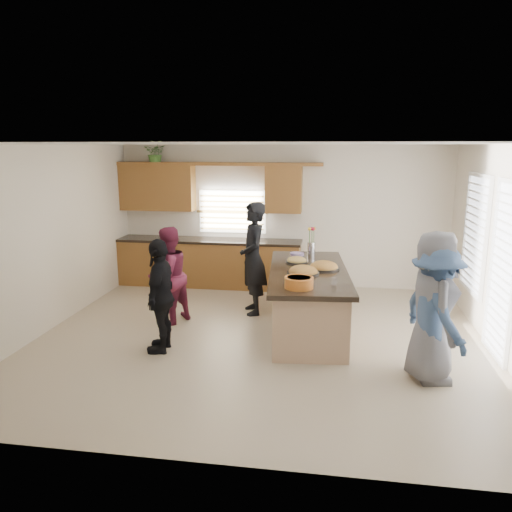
% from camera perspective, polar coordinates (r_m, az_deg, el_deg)
% --- Properties ---
extents(floor, '(6.50, 6.50, 0.00)m').
position_cam_1_polar(floor, '(7.44, 0.41, -9.39)').
color(floor, tan).
rests_on(floor, ground).
extents(room_shell, '(6.52, 6.02, 2.81)m').
position_cam_1_polar(room_shell, '(6.96, 0.44, 5.29)').
color(room_shell, silver).
rests_on(room_shell, ground).
extents(back_cabinetry, '(4.08, 0.66, 2.46)m').
position_cam_1_polar(back_cabinetry, '(10.05, -5.58, 1.75)').
color(back_cabinetry, olive).
rests_on(back_cabinetry, ground).
extents(right_wall_glazing, '(0.06, 4.00, 2.25)m').
position_cam_1_polar(right_wall_glazing, '(7.20, 26.53, -0.31)').
color(right_wall_glazing, white).
rests_on(right_wall_glazing, ground).
extents(island, '(1.39, 2.79, 0.95)m').
position_cam_1_polar(island, '(7.66, 5.93, -5.21)').
color(island, tan).
rests_on(island, ground).
extents(platter_front, '(0.47, 0.47, 0.19)m').
position_cam_1_polar(platter_front, '(7.29, 5.40, -1.82)').
color(platter_front, black).
rests_on(platter_front, island).
extents(platter_mid, '(0.47, 0.47, 0.19)m').
position_cam_1_polar(platter_mid, '(7.61, 7.76, -1.27)').
color(platter_mid, black).
rests_on(platter_mid, island).
extents(platter_back, '(0.35, 0.35, 0.14)m').
position_cam_1_polar(platter_back, '(7.98, 4.67, -0.56)').
color(platter_back, black).
rests_on(platter_back, island).
extents(salad_bowl, '(0.38, 0.38, 0.15)m').
position_cam_1_polar(salad_bowl, '(6.55, 4.93, -2.97)').
color(salad_bowl, orange).
rests_on(salad_bowl, island).
extents(clear_cup, '(0.07, 0.07, 0.10)m').
position_cam_1_polar(clear_cup, '(6.74, 8.89, -2.90)').
color(clear_cup, white).
rests_on(clear_cup, island).
extents(plate_stack, '(0.24, 0.24, 0.04)m').
position_cam_1_polar(plate_stack, '(8.50, 4.71, 0.22)').
color(plate_stack, '#997DB6').
rests_on(plate_stack, island).
extents(flower_vase, '(0.14, 0.14, 0.45)m').
position_cam_1_polar(flower_vase, '(8.70, 6.36, 1.85)').
color(flower_vase, silver).
rests_on(flower_vase, island).
extents(potted_plant, '(0.43, 0.37, 0.47)m').
position_cam_1_polar(potted_plant, '(10.27, -11.37, 11.48)').
color(potted_plant, '#477A31').
rests_on(potted_plant, back_cabinetry).
extents(woman_left_back, '(0.65, 0.79, 1.88)m').
position_cam_1_polar(woman_left_back, '(8.29, -0.32, -0.29)').
color(woman_left_back, black).
rests_on(woman_left_back, ground).
extents(woman_left_mid, '(0.86, 0.94, 1.55)m').
position_cam_1_polar(woman_left_mid, '(7.98, -10.01, -2.22)').
color(woman_left_mid, maroon).
rests_on(woman_left_mid, ground).
extents(woman_left_front, '(0.44, 0.94, 1.57)m').
position_cam_1_polar(woman_left_front, '(6.91, -10.83, -4.46)').
color(woman_left_front, black).
rests_on(woman_left_front, ground).
extents(woman_right_back, '(0.98, 1.23, 1.67)m').
position_cam_1_polar(woman_right_back, '(6.27, 19.78, -6.28)').
color(woman_right_back, '#38537B').
rests_on(woman_right_back, ground).
extents(woman_right_front, '(0.69, 0.95, 1.82)m').
position_cam_1_polar(woman_right_front, '(6.28, 19.54, -5.50)').
color(woman_right_front, slate).
rests_on(woman_right_front, ground).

